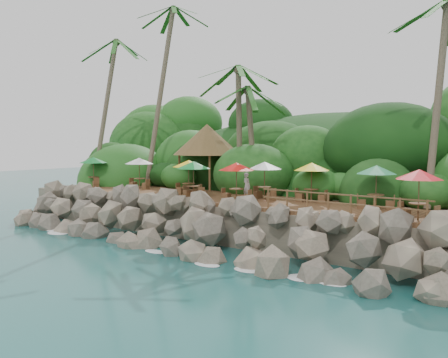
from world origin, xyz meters
The scene contains 12 objects.
ground centered at (0.00, 0.00, 0.00)m, with size 140.00×140.00×0.00m, color #19514F.
land_base centered at (0.00, 16.00, 1.05)m, with size 32.00×25.20×2.10m, color gray.
jungle_hill centered at (0.00, 23.50, 0.00)m, with size 44.80×28.00×15.40m, color #143811.
seawall centered at (0.00, 2.00, 1.15)m, with size 29.00×4.00×2.30m, color gray, non-canonical shape.
terrace centered at (0.00, 6.00, 2.20)m, with size 26.00×5.00×0.20m, color brown.
jungle_foliage centered at (0.00, 15.00, 0.00)m, with size 44.00×16.00×12.00m, color #143811, non-canonical shape.
foam_line centered at (0.00, 0.30, 0.03)m, with size 25.20×0.80×0.06m.
palms centered at (0.59, 8.79, 12.11)m, with size 35.53×7.20×14.78m.
palapa centered at (-4.37, 9.66, 5.79)m, with size 4.94×4.94×4.60m.
dining_clusters centered at (-0.44, 5.85, 4.12)m, with size 25.63×4.99×2.20m.
railing centered at (8.51, 3.65, 2.91)m, with size 8.30×0.10×1.00m.
waiter centered at (1.79, 5.84, 3.08)m, with size 0.57×0.38×1.57m, color silver.
Camera 1 is at (17.75, -16.94, 5.72)m, focal length 38.65 mm.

